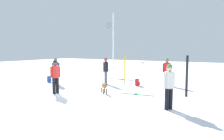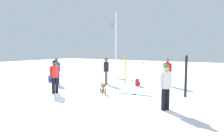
# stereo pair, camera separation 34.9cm
# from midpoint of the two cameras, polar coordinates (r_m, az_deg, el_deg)

# --- Properties ---
(ground_plane) EXTENTS (60.00, 60.00, 0.00)m
(ground_plane) POSITION_cam_midpoint_polar(r_m,az_deg,el_deg) (10.43, -7.22, -6.71)
(ground_plane) COLOR white
(person_0) EXTENTS (0.52, 0.34, 1.72)m
(person_0) POSITION_cam_midpoint_polar(r_m,az_deg,el_deg) (13.05, 14.39, 0.04)
(person_0) COLOR #1E2338
(person_0) RESTS_ON ground_plane
(person_1) EXTENTS (0.34, 0.45, 1.72)m
(person_1) POSITION_cam_midpoint_polar(r_m,az_deg,el_deg) (7.80, 14.52, -3.76)
(person_1) COLOR black
(person_1) RESTS_ON ground_plane
(person_2) EXTENTS (0.34, 0.48, 1.72)m
(person_2) POSITION_cam_midpoint_polar(r_m,az_deg,el_deg) (13.14, -2.52, 0.25)
(person_2) COLOR #4C4C56
(person_2) RESTS_ON ground_plane
(person_3) EXTENTS (0.48, 0.34, 1.72)m
(person_3) POSITION_cam_midpoint_polar(r_m,az_deg,el_deg) (13.72, -16.21, 0.26)
(person_3) COLOR #1E2338
(person_3) RESTS_ON ground_plane
(person_4) EXTENTS (0.34, 0.48, 1.72)m
(person_4) POSITION_cam_midpoint_polar(r_m,az_deg,el_deg) (10.74, -16.52, -1.23)
(person_4) COLOR black
(person_4) RESTS_ON ground_plane
(dog) EXTENTS (0.69, 0.64, 0.57)m
(dog) POSITION_cam_midpoint_polar(r_m,az_deg,el_deg) (10.38, -3.14, -4.55)
(dog) COLOR brown
(dog) RESTS_ON ground_plane
(ski_pair_planted_0) EXTENTS (0.14, 0.07, 1.98)m
(ski_pair_planted_0) POSITION_cam_midpoint_polar(r_m,az_deg,el_deg) (10.15, 19.36, -1.71)
(ski_pair_planted_0) COLOR black
(ski_pair_planted_0) RESTS_ON ground_plane
(ski_pair_planted_1) EXTENTS (0.14, 0.08, 1.86)m
(ski_pair_planted_1) POSITION_cam_midpoint_polar(r_m,az_deg,el_deg) (13.40, 2.88, 0.12)
(ski_pair_planted_1) COLOR yellow
(ski_pair_planted_1) RESTS_ON ground_plane
(ski_pair_lying_0) EXTENTS (1.87, 0.19, 0.05)m
(ski_pair_lying_0) POSITION_cam_midpoint_polar(r_m,az_deg,el_deg) (15.19, 2.11, -2.68)
(ski_pair_lying_0) COLOR black
(ski_pair_lying_0) RESTS_ON ground_plane
(ski_pair_lying_1) EXTENTS (1.80, 0.38, 0.05)m
(ski_pair_lying_1) POSITION_cam_midpoint_polar(r_m,az_deg,el_deg) (10.27, 5.90, -6.84)
(ski_pair_lying_1) COLOR green
(ski_pair_lying_1) RESTS_ON ground_plane
(ski_poles_0) EXTENTS (0.07, 0.24, 1.54)m
(ski_poles_0) POSITION_cam_midpoint_polar(r_m,az_deg,el_deg) (11.92, 7.79, -1.14)
(ski_poles_0) COLOR #B2B2BC
(ski_poles_0) RESTS_ON ground_plane
(backpack_0) EXTENTS (0.34, 0.35, 0.44)m
(backpack_0) POSITION_cam_midpoint_polar(r_m,az_deg,el_deg) (14.71, -17.90, -2.44)
(backpack_0) COLOR #1E4C99
(backpack_0) RESTS_ON ground_plane
(backpack_1) EXTENTS (0.34, 0.32, 0.44)m
(backpack_1) POSITION_cam_midpoint_polar(r_m,az_deg,el_deg) (12.67, 6.36, -3.49)
(backpack_1) COLOR red
(backpack_1) RESTS_ON ground_plane
(water_bottle_0) EXTENTS (0.06, 0.06, 0.28)m
(water_bottle_0) POSITION_cam_midpoint_polar(r_m,az_deg,el_deg) (13.06, 8.71, -3.60)
(water_bottle_0) COLOR silver
(water_bottle_0) RESTS_ON ground_plane
(water_bottle_1) EXTENTS (0.07, 0.07, 0.24)m
(water_bottle_1) POSITION_cam_midpoint_polar(r_m,az_deg,el_deg) (13.10, 2.72, -3.60)
(water_bottle_1) COLOR silver
(water_bottle_1) RESTS_ON ground_plane
(birch_tree_0) EXTENTS (1.01, 1.40, 6.36)m
(birch_tree_0) POSITION_cam_midpoint_polar(r_m,az_deg,el_deg) (23.35, -0.18, 8.37)
(birch_tree_0) COLOR silver
(birch_tree_0) RESTS_ON ground_plane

